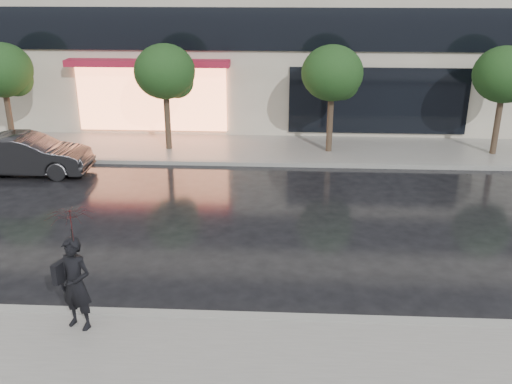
{
  "coord_description": "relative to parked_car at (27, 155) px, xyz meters",
  "views": [
    {
      "loc": [
        1.38,
        -10.44,
        6.42
      ],
      "look_at": [
        0.7,
        2.37,
        1.4
      ],
      "focal_mm": 40.0,
      "sensor_mm": 36.0,
      "label": 1
    }
  ],
  "objects": [
    {
      "name": "curb_far",
      "position": [
        7.17,
        1.3,
        -0.61
      ],
      "size": [
        60.0,
        0.25,
        0.14
      ],
      "primitive_type": "cube",
      "color": "gray",
      "rests_on": "ground"
    },
    {
      "name": "parked_car",
      "position": [
        0.0,
        0.0,
        0.0
      ],
      "size": [
        4.15,
        1.5,
        1.36
      ],
      "primitive_type": "imported",
      "rotation": [
        0.0,
        0.0,
        1.59
      ],
      "color": "black",
      "rests_on": "ground"
    },
    {
      "name": "sidewalk_far",
      "position": [
        7.17,
        3.05,
        -0.62
      ],
      "size": [
        60.0,
        3.5,
        0.12
      ],
      "primitive_type": "cube",
      "color": "slate",
      "rests_on": "ground"
    },
    {
      "name": "tree_far_west",
      "position": [
        -1.77,
        2.83,
        2.24
      ],
      "size": [
        2.2,
        2.2,
        3.99
      ],
      "color": "#33261C",
      "rests_on": "ground"
    },
    {
      "name": "ground",
      "position": [
        7.17,
        -7.2,
        -0.68
      ],
      "size": [
        120.0,
        120.0,
        0.0
      ],
      "primitive_type": "plane",
      "color": "black",
      "rests_on": "ground"
    },
    {
      "name": "curb_near",
      "position": [
        7.17,
        -8.2,
        -0.61
      ],
      "size": [
        60.0,
        0.25,
        0.14
      ],
      "primitive_type": "cube",
      "color": "gray",
      "rests_on": "ground"
    },
    {
      "name": "pedestrian_with_umbrella",
      "position": [
        4.78,
        -8.71,
        0.92
      ],
      "size": [
        1.08,
        1.09,
        2.42
      ],
      "rotation": [
        0.0,
        0.0,
        -0.33
      ],
      "color": "black",
      "rests_on": "sidewalk_near"
    },
    {
      "name": "tree_far_east",
      "position": [
        16.23,
        2.83,
        2.24
      ],
      "size": [
        2.2,
        2.2,
        3.99
      ],
      "color": "#33261C",
      "rests_on": "ground"
    },
    {
      "name": "tree_mid_east",
      "position": [
        10.23,
        2.83,
        2.24
      ],
      "size": [
        2.2,
        2.2,
        3.99
      ],
      "color": "#33261C",
      "rests_on": "ground"
    },
    {
      "name": "tree_mid_west",
      "position": [
        4.23,
        2.83,
        2.24
      ],
      "size": [
        2.2,
        2.2,
        3.99
      ],
      "color": "#33261C",
      "rests_on": "ground"
    }
  ]
}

